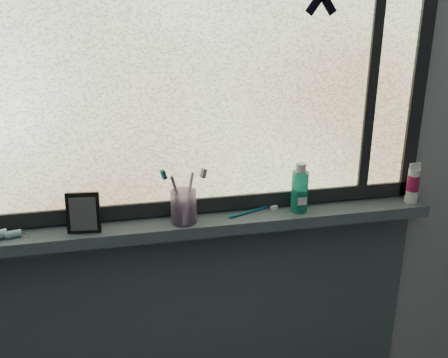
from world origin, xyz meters
TOP-DOWN VIEW (x-y plane):
  - wall_back at (0.00, 1.30)m, footprint 3.00×0.01m
  - windowsill at (0.00, 1.23)m, footprint 1.62×0.14m
  - sill_apron at (0.00, 1.29)m, footprint 1.62×0.02m
  - window_pane at (0.00, 1.28)m, footprint 1.50×0.01m
  - frame_bottom at (0.00, 1.28)m, footprint 1.60×0.03m
  - frame_right at (0.78, 1.28)m, footprint 0.05×0.03m
  - frame_mullion at (0.60, 1.28)m, footprint 0.03×0.03m
  - vanity_mirror at (-0.37, 1.21)m, footprint 0.11×0.06m
  - toothpaste_tube at (-0.60, 1.21)m, footprint 0.16×0.09m
  - toothbrush_cup at (-0.05, 1.21)m, footprint 0.10×0.10m
  - toothbrush_lying at (0.17, 1.24)m, footprint 0.19×0.09m
  - mouthwash_bottle at (0.34, 1.22)m, footprint 0.07×0.07m
  - cream_tube at (0.77, 1.21)m, footprint 0.05×0.05m

SIDE VIEW (x-z plane):
  - sill_apron at x=0.00m, z-range 0.00..0.98m
  - windowsill at x=0.00m, z-range 0.98..1.02m
  - toothbrush_lying at x=0.17m, z-range 1.02..1.03m
  - toothpaste_tube at x=-0.60m, z-range 1.02..1.05m
  - frame_bottom at x=0.00m, z-range 1.02..1.07m
  - toothbrush_cup at x=-0.05m, z-range 1.02..1.13m
  - vanity_mirror at x=-0.37m, z-range 1.02..1.15m
  - cream_tube at x=0.77m, z-range 1.05..1.15m
  - mouthwash_bottle at x=0.34m, z-range 1.04..1.18m
  - wall_back at x=0.00m, z-range 0.00..2.50m
  - frame_right at x=0.78m, z-range 0.98..2.08m
  - window_pane at x=0.00m, z-range 1.03..2.03m
  - frame_mullion at x=0.60m, z-range 1.03..2.03m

